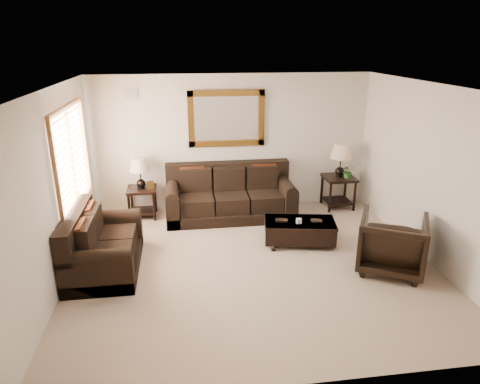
{
  "coord_description": "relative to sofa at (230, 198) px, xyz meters",
  "views": [
    {
      "loc": [
        -1.03,
        -5.8,
        3.3
      ],
      "look_at": [
        -0.12,
        0.6,
        0.99
      ],
      "focal_mm": 32.0,
      "sensor_mm": 36.0,
      "label": 1
    }
  ],
  "objects": [
    {
      "name": "room",
      "position": [
        0.12,
        -2.02,
        0.98
      ],
      "size": [
        5.51,
        5.01,
        2.71
      ],
      "color": "gray",
      "rests_on": "ground"
    },
    {
      "name": "window",
      "position": [
        -2.58,
        -1.12,
        1.18
      ],
      "size": [
        0.07,
        1.96,
        1.66
      ],
      "color": "white",
      "rests_on": "room"
    },
    {
      "name": "mirror",
      "position": [
        -0.0,
        0.45,
        1.48
      ],
      "size": [
        1.5,
        0.06,
        1.1
      ],
      "color": "#553411",
      "rests_on": "room"
    },
    {
      "name": "air_vent",
      "position": [
        -1.78,
        0.46,
        1.98
      ],
      "size": [
        0.25,
        0.02,
        0.18
      ],
      "primitive_type": "cube",
      "color": "#999999",
      "rests_on": "room"
    },
    {
      "name": "sofa",
      "position": [
        0.0,
        0.0,
        0.0
      ],
      "size": [
        2.46,
        1.06,
        1.01
      ],
      "color": "black",
      "rests_on": "room"
    },
    {
      "name": "loveseat",
      "position": [
        -2.18,
        -1.81,
        -0.02
      ],
      "size": [
        0.99,
        1.66,
        0.94
      ],
      "rotation": [
        0.0,
        0.0,
        1.57
      ],
      "color": "black",
      "rests_on": "room"
    },
    {
      "name": "end_table_left",
      "position": [
        -1.7,
        0.17,
        0.42
      ],
      "size": [
        0.55,
        0.55,
        1.2
      ],
      "color": "black",
      "rests_on": "room"
    },
    {
      "name": "end_table_right",
      "position": [
        2.27,
        0.14,
        0.51
      ],
      "size": [
        0.61,
        0.61,
        1.34
      ],
      "color": "black",
      "rests_on": "room"
    },
    {
      "name": "coffee_table",
      "position": [
        1.03,
        -1.39,
        -0.11
      ],
      "size": [
        1.29,
        0.85,
        0.51
      ],
      "rotation": [
        0.0,
        0.0,
        -0.18
      ],
      "color": "black",
      "rests_on": "room"
    },
    {
      "name": "armchair",
      "position": [
        2.15,
        -2.45,
        0.11
      ],
      "size": [
        1.23,
        1.21,
        0.96
      ],
      "primitive_type": "imported",
      "rotation": [
        0.0,
        0.0,
        2.64
      ],
      "color": "black",
      "rests_on": "floor"
    },
    {
      "name": "potted_plant",
      "position": [
        2.4,
        0.03,
        0.41
      ],
      "size": [
        0.27,
        0.3,
        0.22
      ],
      "primitive_type": "imported",
      "rotation": [
        0.0,
        0.0,
        -0.04
      ],
      "color": "#2D5C1F",
      "rests_on": "end_table_right"
    }
  ]
}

